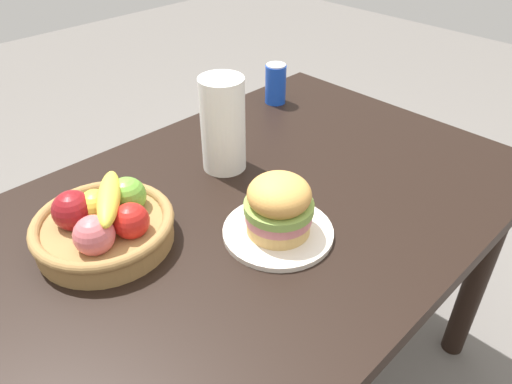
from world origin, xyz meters
TOP-DOWN VIEW (x-y plane):
  - dining_table at (0.00, 0.00)m, footprint 1.40×0.90m
  - plate at (-0.03, -0.12)m, footprint 0.24×0.24m
  - sandwich at (-0.03, -0.12)m, footprint 0.15×0.15m
  - soda_can at (0.45, 0.34)m, footprint 0.07×0.07m
  - fruit_basket at (-0.30, 0.12)m, footprint 0.29×0.29m
  - paper_towel_roll at (0.07, 0.16)m, footprint 0.11×0.11m

SIDE VIEW (x-z plane):
  - dining_table at x=0.00m, z-range 0.27..1.02m
  - plate at x=-0.03m, z-range 0.75..0.76m
  - fruit_basket at x=-0.30m, z-range 0.73..0.87m
  - soda_can at x=0.45m, z-range 0.75..0.88m
  - sandwich at x=-0.03m, z-range 0.76..0.89m
  - paper_towel_roll at x=0.07m, z-range 0.75..0.99m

